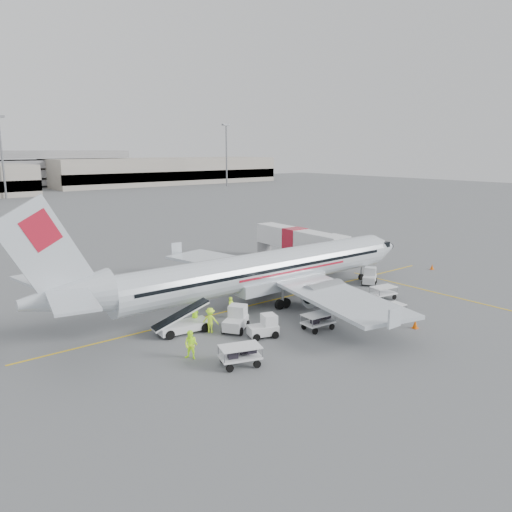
# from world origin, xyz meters

# --- Properties ---
(ground) EXTENTS (360.00, 360.00, 0.00)m
(ground) POSITION_xyz_m (0.00, 0.00, 0.00)
(ground) COLOR #56595B
(stripe_lead) EXTENTS (44.00, 0.20, 0.01)m
(stripe_lead) POSITION_xyz_m (0.00, 0.00, 0.01)
(stripe_lead) COLOR yellow
(stripe_lead) RESTS_ON ground
(stripe_cross) EXTENTS (0.20, 20.00, 0.01)m
(stripe_cross) POSITION_xyz_m (14.00, -8.00, 0.01)
(stripe_cross) COLOR yellow
(stripe_cross) RESTS_ON ground
(terminal_east) EXTENTS (90.00, 26.00, 10.00)m
(terminal_east) POSITION_xyz_m (70.00, 145.00, 5.00)
(terminal_east) COLOR gray
(terminal_east) RESTS_ON ground
(parking_garage) EXTENTS (62.00, 24.00, 14.00)m
(parking_garage) POSITION_xyz_m (25.00, 160.00, 7.00)
(parking_garage) COLOR slate
(parking_garage) RESTS_ON ground
(mast_center) EXTENTS (3.20, 1.20, 22.00)m
(mast_center) POSITION_xyz_m (5.00, 118.00, 11.00)
(mast_center) COLOR slate
(mast_center) RESTS_ON ground
(mast_east) EXTENTS (3.20, 1.20, 22.00)m
(mast_east) POSITION_xyz_m (80.00, 118.00, 11.00)
(mast_east) COLOR slate
(mast_east) RESTS_ON ground
(aircraft) EXTENTS (38.32, 30.36, 10.38)m
(aircraft) POSITION_xyz_m (-0.56, -0.16, 5.19)
(aircraft) COLOR silver
(aircraft) RESTS_ON ground
(jet_bridge) EXTENTS (3.88, 16.29, 4.24)m
(jet_bridge) POSITION_xyz_m (12.10, 9.61, 2.12)
(jet_bridge) COLOR silver
(jet_bridge) RESTS_ON ground
(belt_loader) EXTENTS (5.42, 2.55, 2.83)m
(belt_loader) POSITION_xyz_m (-10.18, -2.00, 1.42)
(belt_loader) COLOR silver
(belt_loader) RESTS_ON ground
(tug_fore) EXTENTS (2.45, 2.19, 1.65)m
(tug_fore) POSITION_xyz_m (11.53, -2.03, 0.82)
(tug_fore) COLOR silver
(tug_fore) RESTS_ON ground
(tug_mid) EXTENTS (2.40, 1.82, 1.65)m
(tug_mid) POSITION_xyz_m (-6.15, -6.40, 0.82)
(tug_mid) COLOR silver
(tug_mid) RESTS_ON ground
(tug_aft) EXTENTS (2.75, 2.49, 1.85)m
(tug_aft) POSITION_xyz_m (-6.96, -4.15, 0.92)
(tug_aft) COLOR silver
(tug_aft) RESTS_ON ground
(cart_loaded_a) EXTENTS (2.52, 1.61, 1.26)m
(cart_loaded_a) POSITION_xyz_m (-1.94, -7.87, 0.63)
(cart_loaded_a) COLOR silver
(cart_loaded_a) RESTS_ON ground
(cart_loaded_b) EXTENTS (2.91, 2.26, 1.34)m
(cart_loaded_b) POSITION_xyz_m (-10.44, -9.32, 0.67)
(cart_loaded_b) COLOR silver
(cart_loaded_b) RESTS_ON ground
(cart_empty_a) EXTENTS (2.40, 1.63, 1.17)m
(cart_empty_a) POSITION_xyz_m (4.51, -9.76, 0.58)
(cart_empty_a) COLOR silver
(cart_empty_a) RESTS_ON ground
(cart_empty_b) EXTENTS (2.48, 1.71, 1.19)m
(cart_empty_b) POSITION_xyz_m (8.38, -6.12, 0.60)
(cart_empty_b) COLOR silver
(cart_empty_b) RESTS_ON ground
(cone_nose) EXTENTS (0.39, 0.39, 0.64)m
(cone_nose) POSITION_xyz_m (22.14, -2.49, 0.32)
(cone_nose) COLOR #EE5804
(cone_nose) RESTS_ON ground
(cone_port) EXTENTS (0.38, 0.38, 0.63)m
(cone_port) POSITION_xyz_m (-2.89, 13.07, 0.31)
(cone_port) COLOR #EE5804
(cone_port) RESTS_ON ground
(cone_stbd) EXTENTS (0.43, 0.43, 0.69)m
(cone_stbd) POSITION_xyz_m (4.03, -12.35, 0.35)
(cone_stbd) COLOR #EE5804
(cone_stbd) RESTS_ON ground
(crew_a) EXTENTS (0.69, 0.51, 1.73)m
(crew_a) POSITION_xyz_m (-5.42, -1.50, 0.87)
(crew_a) COLOR #C3FE23
(crew_a) RESTS_ON ground
(crew_b) EXTENTS (1.13, 1.19, 1.93)m
(crew_b) POSITION_xyz_m (-12.27, -6.45, 0.96)
(crew_b) COLOR #C3FE23
(crew_b) RESTS_ON ground
(crew_c) EXTENTS (1.36, 1.39, 1.91)m
(crew_c) POSITION_xyz_m (-8.61, -3.24, 0.95)
(crew_c) COLOR #C3FE23
(crew_c) RESTS_ON ground
(crew_d) EXTENTS (1.17, 1.02, 1.89)m
(crew_d) POSITION_xyz_m (-8.86, -1.50, 0.94)
(crew_d) COLOR #C3FE23
(crew_d) RESTS_ON ground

